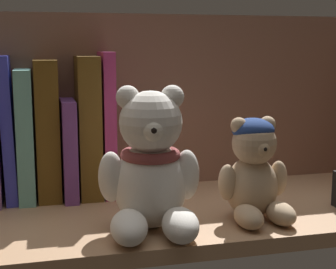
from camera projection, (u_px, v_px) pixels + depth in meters
shelf_board at (172, 216)px, 73.11cm from camera, size 69.96×27.65×2.00cm
shelf_back_panel at (149, 107)px, 84.54cm from camera, size 72.36×1.20×30.05cm
book_3 at (9, 129)px, 76.67cm from camera, size 2.19×10.06×21.63cm
book_4 at (25, 134)px, 77.41cm from camera, size 2.41×11.21×19.63cm
book_5 at (47, 129)px, 78.09cm from camera, size 3.39×10.34×20.98cm
book_6 at (68, 147)px, 79.34cm from camera, size 2.07×12.64×15.05cm
book_7 at (87, 126)px, 79.55cm from camera, size 3.33×11.07×21.50cm
book_8 at (106, 123)px, 80.21cm from camera, size 1.79×10.88×22.11cm
teddy_bear_larger at (151, 170)px, 63.75cm from camera, size 13.44×13.85×18.20cm
teddy_bear_smaller at (254, 171)px, 68.22cm from camera, size 10.04×10.20×13.75cm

